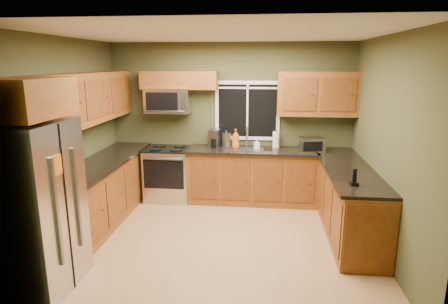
% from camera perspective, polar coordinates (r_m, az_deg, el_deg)
% --- Properties ---
extents(floor, '(4.20, 4.20, 0.00)m').
position_cam_1_polar(floor, '(5.27, -0.98, -13.15)').
color(floor, '#AD7D4C').
rests_on(floor, ground).
extents(ceiling, '(4.20, 4.20, 0.00)m').
position_cam_1_polar(ceiling, '(4.72, -1.12, 17.60)').
color(ceiling, white).
rests_on(ceiling, back_wall).
extents(back_wall, '(4.20, 0.00, 4.20)m').
position_cam_1_polar(back_wall, '(6.58, 0.94, 4.64)').
color(back_wall, '#424424').
rests_on(back_wall, ground).
extents(front_wall, '(4.20, 0.00, 4.20)m').
position_cam_1_polar(front_wall, '(3.10, -5.27, -5.59)').
color(front_wall, '#424424').
rests_on(front_wall, ground).
extents(left_wall, '(0.00, 3.60, 3.60)m').
position_cam_1_polar(left_wall, '(5.49, -23.37, 1.75)').
color(left_wall, '#424424').
rests_on(left_wall, ground).
extents(right_wall, '(0.00, 3.60, 3.60)m').
position_cam_1_polar(right_wall, '(5.01, 23.54, 0.70)').
color(right_wall, '#424424').
rests_on(right_wall, ground).
extents(window, '(1.12, 0.03, 1.02)m').
position_cam_1_polar(window, '(6.51, 3.58, 6.32)').
color(window, white).
rests_on(window, back_wall).
extents(base_cabinets_left, '(0.60, 2.65, 0.90)m').
position_cam_1_polar(base_cabinets_left, '(5.99, -17.84, -5.80)').
color(base_cabinets_left, brown).
rests_on(base_cabinets_left, ground).
extents(countertop_left, '(0.65, 2.65, 0.04)m').
position_cam_1_polar(countertop_left, '(5.85, -17.94, -1.46)').
color(countertop_left, black).
rests_on(countertop_left, base_cabinets_left).
extents(base_cabinets_back, '(2.17, 0.60, 0.90)m').
position_cam_1_polar(base_cabinets_back, '(6.46, 4.34, -3.76)').
color(base_cabinets_back, brown).
rests_on(base_cabinets_back, ground).
extents(countertop_back, '(2.17, 0.65, 0.04)m').
position_cam_1_polar(countertop_back, '(6.31, 4.41, 0.25)').
color(countertop_back, black).
rests_on(countertop_back, base_cabinets_back).
extents(base_cabinets_peninsula, '(0.60, 2.52, 0.90)m').
position_cam_1_polar(base_cabinets_peninsula, '(5.68, 18.19, -6.88)').
color(base_cabinets_peninsula, brown).
rests_on(base_cabinets_peninsula, ground).
extents(countertop_peninsula, '(0.65, 2.50, 0.04)m').
position_cam_1_polar(countertop_peninsula, '(5.54, 18.28, -2.29)').
color(countertop_peninsula, black).
rests_on(countertop_peninsula, base_cabinets_peninsula).
extents(upper_cabinets_left, '(0.33, 2.65, 0.72)m').
position_cam_1_polar(upper_cabinets_left, '(5.76, -20.09, 7.68)').
color(upper_cabinets_left, brown).
rests_on(upper_cabinets_left, left_wall).
extents(upper_cabinets_back_left, '(1.30, 0.33, 0.30)m').
position_cam_1_polar(upper_cabinets_back_left, '(6.48, -6.82, 10.81)').
color(upper_cabinets_back_left, brown).
rests_on(upper_cabinets_back_left, back_wall).
extents(upper_cabinets_back_right, '(1.30, 0.33, 0.72)m').
position_cam_1_polar(upper_cabinets_back_right, '(6.38, 14.05, 8.58)').
color(upper_cabinets_back_right, brown).
rests_on(upper_cabinets_back_right, back_wall).
extents(upper_cabinet_over_fridge, '(0.72, 0.90, 0.38)m').
position_cam_1_polar(upper_cabinet_over_fridge, '(4.12, -28.67, 7.25)').
color(upper_cabinet_over_fridge, brown).
rests_on(upper_cabinet_over_fridge, left_wall).
extents(refrigerator, '(0.74, 0.90, 1.80)m').
position_cam_1_polar(refrigerator, '(4.35, -26.99, -7.65)').
color(refrigerator, '#B7B7BC').
rests_on(refrigerator, ground).
extents(range, '(0.76, 0.69, 0.94)m').
position_cam_1_polar(range, '(6.63, -8.44, -3.25)').
color(range, '#B7B7BC').
rests_on(range, ground).
extents(microwave, '(0.76, 0.41, 0.42)m').
position_cam_1_polar(microwave, '(6.52, -8.52, 7.78)').
color(microwave, '#B7B7BC').
rests_on(microwave, back_wall).
extents(sink, '(0.60, 0.42, 0.36)m').
position_cam_1_polar(sink, '(6.33, 3.38, 0.60)').
color(sink, slate).
rests_on(sink, countertop_back).
extents(toaster_oven, '(0.43, 0.37, 0.23)m').
position_cam_1_polar(toaster_oven, '(6.26, 13.25, 1.10)').
color(toaster_oven, '#B7B7BC').
rests_on(toaster_oven, countertop_back).
extents(coffee_maker, '(0.22, 0.27, 0.30)m').
position_cam_1_polar(coffee_maker, '(6.44, -1.43, 2.02)').
color(coffee_maker, slate).
rests_on(coffee_maker, countertop_back).
extents(kettle, '(0.17, 0.17, 0.30)m').
position_cam_1_polar(kettle, '(6.47, 0.36, 2.04)').
color(kettle, '#B7B7BC').
rests_on(kettle, countertop_back).
extents(paper_towel_roll, '(0.14, 0.14, 0.30)m').
position_cam_1_polar(paper_towel_roll, '(6.45, 7.93, 1.87)').
color(paper_towel_roll, white).
rests_on(paper_towel_roll, countertop_back).
extents(soap_bottle_a, '(0.16, 0.16, 0.33)m').
position_cam_1_polar(soap_bottle_a, '(6.36, 1.80, 2.07)').
color(soap_bottle_a, '#CE5C13').
rests_on(soap_bottle_a, countertop_back).
extents(soap_bottle_b, '(0.10, 0.10, 0.17)m').
position_cam_1_polar(soap_bottle_b, '(6.31, 5.02, 1.23)').
color(soap_bottle_b, white).
rests_on(soap_bottle_b, countertop_back).
extents(soap_bottle_c, '(0.13, 0.13, 0.16)m').
position_cam_1_polar(soap_bottle_c, '(6.41, -1.51, 1.40)').
color(soap_bottle_c, white).
rests_on(soap_bottle_c, countertop_back).
extents(cordless_phone, '(0.10, 0.10, 0.20)m').
position_cam_1_polar(cordless_phone, '(4.71, 19.22, -4.09)').
color(cordless_phone, black).
rests_on(cordless_phone, countertop_peninsula).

